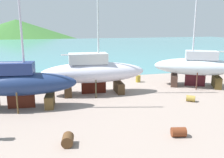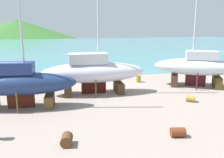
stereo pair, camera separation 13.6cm
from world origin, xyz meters
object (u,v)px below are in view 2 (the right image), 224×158
at_px(barrel_rust_near, 67,140).
at_px(barrel_rust_far, 191,99).
at_px(barrel_tipped_right, 138,79).
at_px(sailboat_large_starboard, 93,71).
at_px(barrel_by_slipway, 178,132).
at_px(sailboat_far_slipway, 19,83).
at_px(sailboat_mid_port, 197,66).

relative_size(barrel_rust_near, barrel_rust_far, 1.19).
bearing_deg(barrel_tipped_right, barrel_rust_near, -125.02).
relative_size(sailboat_large_starboard, barrel_by_slipway, 19.89).
xyz_separation_m(sailboat_far_slipway, sailboat_large_starboard, (6.62, 2.75, 0.11)).
distance_m(barrel_tipped_right, barrel_by_slipway, 14.51).
distance_m(sailboat_large_starboard, barrel_rust_far, 9.56).
bearing_deg(barrel_by_slipway, barrel_rust_far, 51.83).
bearing_deg(barrel_rust_near, sailboat_mid_port, 33.86).
bearing_deg(barrel_rust_near, barrel_tipped_right, 54.98).
distance_m(barrel_rust_near, barrel_rust_far, 12.60).
height_order(sailboat_far_slipway, sailboat_mid_port, sailboat_far_slipway).
distance_m(barrel_rust_far, barrel_by_slipway, 7.58).
xyz_separation_m(barrel_rust_far, barrel_by_slipway, (-4.68, -5.96, 0.02)).
distance_m(sailboat_mid_port, barrel_rust_near, 18.22).
bearing_deg(barrel_by_slipway, barrel_tipped_right, 78.91).
bearing_deg(barrel_tipped_right, barrel_by_slipway, -101.09).
bearing_deg(sailboat_far_slipway, barrel_tipped_right, 32.40).
bearing_deg(barrel_by_slipway, barrel_rust_near, 174.57).
height_order(barrel_rust_near, barrel_rust_far, barrel_rust_near).
xyz_separation_m(barrel_rust_near, barrel_by_slipway, (6.74, -0.64, -0.04)).
relative_size(sailboat_far_slipway, barrel_by_slipway, 18.57).
relative_size(barrel_tipped_right, barrel_by_slipway, 0.94).
height_order(sailboat_far_slipway, sailboat_large_starboard, sailboat_large_starboard).
height_order(sailboat_mid_port, barrel_rust_near, sailboat_mid_port).
bearing_deg(sailboat_mid_port, barrel_by_slipway, 80.33).
bearing_deg(sailboat_mid_port, sailboat_far_slipway, 36.53).
xyz_separation_m(sailboat_mid_port, barrel_by_slipway, (-8.31, -10.74, -1.98)).
relative_size(sailboat_large_starboard, barrel_tipped_right, 21.24).
relative_size(sailboat_large_starboard, barrel_rust_near, 19.56).
bearing_deg(sailboat_mid_port, barrel_rust_far, 80.88).
xyz_separation_m(sailboat_large_starboard, sailboat_mid_port, (11.65, -0.02, 0.01)).
distance_m(sailboat_far_slipway, sailboat_mid_port, 18.47).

